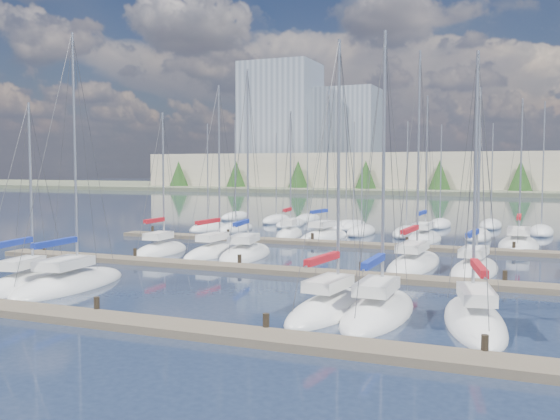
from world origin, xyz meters
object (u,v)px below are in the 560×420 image
at_px(sailboat_d, 332,308).
at_px(sailboat_l, 475,270).
at_px(sailboat_o, 324,236).
at_px(sailboat_q, 519,245).
at_px(sailboat_p, 424,239).
at_px(sailboat_f, 474,320).
at_px(sailboat_e, 378,311).
at_px(sailboat_i, 215,252).
at_px(sailboat_c, 70,284).
at_px(sailboat_j, 245,254).
at_px(sailboat_h, 161,251).
at_px(sailboat_b, 26,284).
at_px(sailboat_k, 414,264).
at_px(sailboat_n, 289,234).

xyz_separation_m(sailboat_d, sailboat_l, (4.93, 13.12, -0.01)).
bearing_deg(sailboat_o, sailboat_q, 10.30).
distance_m(sailboat_p, sailboat_d, 28.51).
bearing_deg(sailboat_o, sailboat_l, -34.89).
bearing_deg(sailboat_o, sailboat_f, -51.06).
distance_m(sailboat_o, sailboat_e, 28.98).
xyz_separation_m(sailboat_i, sailboat_e, (15.55, -13.96, -0.01)).
height_order(sailboat_i, sailboat_c, sailboat_c).
bearing_deg(sailboat_j, sailboat_h, 177.96).
height_order(sailboat_b, sailboat_l, sailboat_l).
xyz_separation_m(sailboat_o, sailboat_l, (14.20, -13.69, -0.01)).
height_order(sailboat_p, sailboat_k, sailboat_k).
bearing_deg(sailboat_h, sailboat_e, -36.16).
height_order(sailboat_h, sailboat_k, sailboat_k).
bearing_deg(sailboat_j, sailboat_q, 25.87).
bearing_deg(sailboat_h, sailboat_n, 68.87).
height_order(sailboat_j, sailboat_e, sailboat_j).
distance_m(sailboat_p, sailboat_q, 7.88).
bearing_deg(sailboat_q, sailboat_d, -104.79).
distance_m(sailboat_c, sailboat_f, 20.92).
xyz_separation_m(sailboat_k, sailboat_l, (3.84, -0.92, -0.01)).
height_order(sailboat_c, sailboat_f, sailboat_c).
xyz_separation_m(sailboat_d, sailboat_k, (1.09, 14.04, -0.00)).
height_order(sailboat_p, sailboat_e, sailboat_p).
height_order(sailboat_q, sailboat_l, sailboat_q).
relative_size(sailboat_n, sailboat_o, 0.87).
bearing_deg(sailboat_l, sailboat_i, -178.67).
bearing_deg(sailboat_k, sailboat_i, -177.67).
bearing_deg(sailboat_e, sailboat_q, 79.20).
height_order(sailboat_q, sailboat_k, sailboat_k).
height_order(sailboat_i, sailboat_k, sailboat_k).
height_order(sailboat_j, sailboat_c, sailboat_c).
bearing_deg(sailboat_o, sailboat_c, -92.73).
distance_m(sailboat_e, sailboat_c, 16.91).
bearing_deg(sailboat_n, sailboat_e, -70.19).
height_order(sailboat_n, sailboat_h, sailboat_n).
bearing_deg(sailboat_e, sailboat_j, 132.82).
xyz_separation_m(sailboat_b, sailboat_d, (16.95, 0.74, 0.01)).
distance_m(sailboat_b, sailboat_c, 2.31).
bearing_deg(sailboat_b, sailboat_i, 67.13).
relative_size(sailboat_p, sailboat_e, 1.02).
bearing_deg(sailboat_l, sailboat_h, -175.76).
bearing_deg(sailboat_d, sailboat_l, 76.34).
bearing_deg(sailboat_f, sailboat_k, 97.58).
relative_size(sailboat_n, sailboat_l, 1.03).
height_order(sailboat_p, sailboat_l, sailboat_p).
distance_m(sailboat_d, sailboat_k, 14.09).
bearing_deg(sailboat_l, sailboat_f, -80.52).
bearing_deg(sailboat_k, sailboat_h, -174.78).
relative_size(sailboat_j, sailboat_d, 1.11).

